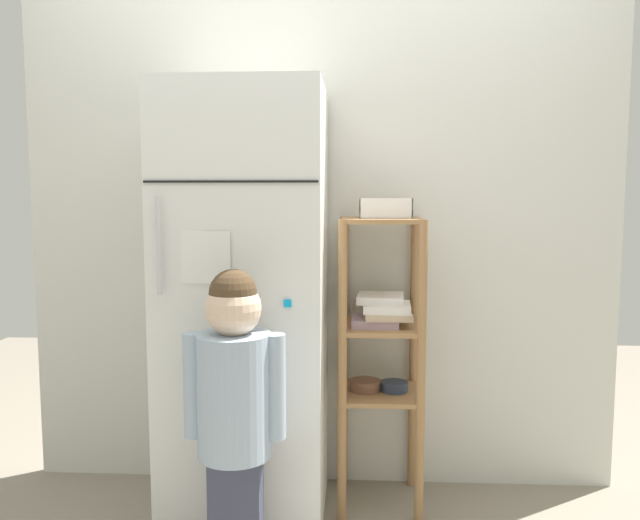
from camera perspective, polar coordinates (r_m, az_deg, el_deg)
ground_plane at (r=2.73m, az=-0.44°, el=-22.22°), size 6.00×6.00×0.00m
kitchen_wall_back at (r=2.75m, az=-0.00°, el=2.04°), size 2.59×0.03×2.20m
refrigerator at (r=2.50m, az=-6.74°, el=-4.17°), size 0.62×0.60×1.70m
child_standing at (r=2.12m, az=-7.80°, el=-12.03°), size 0.34×0.25×1.05m
pantry_shelf_unit at (r=2.59m, az=5.53°, el=-6.86°), size 0.34×0.36×1.20m
fruit_bin at (r=2.55m, az=5.92°, el=4.64°), size 0.21×0.15×0.08m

